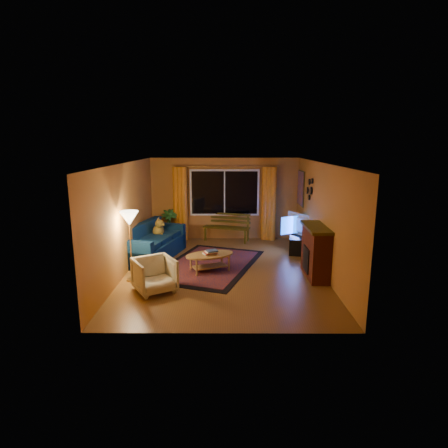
{
  "coord_description": "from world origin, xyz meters",
  "views": [
    {
      "loc": [
        0.05,
        -8.4,
        2.95
      ],
      "look_at": [
        0.0,
        0.3,
        1.05
      ],
      "focal_mm": 30.0,
      "sensor_mm": 36.0,
      "label": 1
    }
  ],
  "objects_px": {
    "sofa": "(153,241)",
    "tv_console": "(296,243)",
    "coffee_table": "(210,263)",
    "armchair": "(155,273)",
    "bench": "(226,234)",
    "floor_lamp": "(131,246)"
  },
  "relations": [
    {
      "from": "sofa",
      "to": "tv_console",
      "type": "xyz_separation_m",
      "value": [
        3.84,
        0.65,
        -0.22
      ]
    },
    {
      "from": "bench",
      "to": "armchair",
      "type": "relative_size",
      "value": 1.82
    },
    {
      "from": "bench",
      "to": "coffee_table",
      "type": "bearing_deg",
      "value": -80.05
    },
    {
      "from": "bench",
      "to": "coffee_table",
      "type": "distance_m",
      "value": 2.79
    },
    {
      "from": "floor_lamp",
      "to": "coffee_table",
      "type": "xyz_separation_m",
      "value": [
        1.67,
        0.6,
        -0.56
      ]
    },
    {
      "from": "bench",
      "to": "armchair",
      "type": "bearing_deg",
      "value": -91.88
    },
    {
      "from": "armchair",
      "to": "coffee_table",
      "type": "xyz_separation_m",
      "value": [
        1.05,
        1.23,
        -0.17
      ]
    },
    {
      "from": "bench",
      "to": "tv_console",
      "type": "height_order",
      "value": "tv_console"
    },
    {
      "from": "sofa",
      "to": "floor_lamp",
      "type": "relative_size",
      "value": 1.42
    },
    {
      "from": "floor_lamp",
      "to": "tv_console",
      "type": "xyz_separation_m",
      "value": [
        4.0,
        2.29,
        -0.55
      ]
    },
    {
      "from": "coffee_table",
      "to": "tv_console",
      "type": "bearing_deg",
      "value": 35.89
    },
    {
      "from": "armchair",
      "to": "coffee_table",
      "type": "distance_m",
      "value": 1.63
    },
    {
      "from": "floor_lamp",
      "to": "coffee_table",
      "type": "bearing_deg",
      "value": 19.83
    },
    {
      "from": "coffee_table",
      "to": "armchair",
      "type": "bearing_deg",
      "value": -130.67
    },
    {
      "from": "armchair",
      "to": "tv_console",
      "type": "bearing_deg",
      "value": 9.51
    },
    {
      "from": "sofa",
      "to": "coffee_table",
      "type": "relative_size",
      "value": 1.9
    },
    {
      "from": "sofa",
      "to": "tv_console",
      "type": "distance_m",
      "value": 3.9
    },
    {
      "from": "bench",
      "to": "tv_console",
      "type": "xyz_separation_m",
      "value": [
        1.94,
        -1.08,
        0.01
      ]
    },
    {
      "from": "armchair",
      "to": "floor_lamp",
      "type": "relative_size",
      "value": 0.5
    },
    {
      "from": "bench",
      "to": "coffee_table",
      "type": "height_order",
      "value": "bench"
    },
    {
      "from": "sofa",
      "to": "tv_console",
      "type": "height_order",
      "value": "sofa"
    },
    {
      "from": "floor_lamp",
      "to": "tv_console",
      "type": "bearing_deg",
      "value": 29.78
    }
  ]
}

